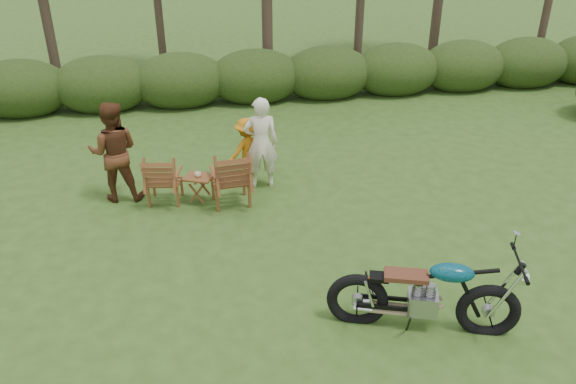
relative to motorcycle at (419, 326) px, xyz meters
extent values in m
plane|color=#2F4818|center=(-0.89, 0.54, 0.00)|extent=(80.00, 80.00, 0.00)
ellipsoid|color=#1F3212|center=(-6.89, 9.54, 0.63)|extent=(2.52, 1.68, 1.51)
ellipsoid|color=#1F3212|center=(-4.89, 9.54, 0.63)|extent=(2.52, 1.68, 1.51)
ellipsoid|color=#1F3212|center=(-2.89, 9.54, 0.63)|extent=(2.52, 1.68, 1.51)
ellipsoid|color=#1F3212|center=(-0.89, 9.54, 0.63)|extent=(2.52, 1.68, 1.51)
ellipsoid|color=#1F3212|center=(1.11, 9.54, 0.63)|extent=(2.52, 1.68, 1.51)
ellipsoid|color=#1F3212|center=(3.11, 9.54, 0.63)|extent=(2.52, 1.68, 1.51)
ellipsoid|color=#1F3212|center=(5.11, 9.54, 0.63)|extent=(2.52, 1.68, 1.51)
ellipsoid|color=#1F3212|center=(7.11, 9.54, 0.63)|extent=(2.52, 1.68, 1.51)
imported|color=beige|center=(-2.65, 3.87, 0.56)|extent=(0.14, 0.14, 0.09)
imported|color=beige|center=(-1.45, 4.35, 0.00)|extent=(0.66, 0.45, 1.77)
imported|color=#542D18|center=(-4.09, 4.32, 0.00)|extent=(0.94, 0.75, 1.85)
imported|color=#C07212|center=(-1.68, 4.59, 0.00)|extent=(0.96, 0.78, 1.30)
camera|label=1|loc=(-2.69, -5.24, 4.91)|focal=35.00mm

